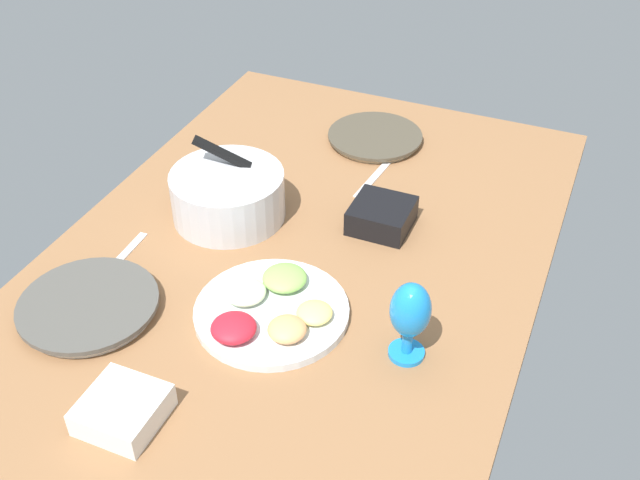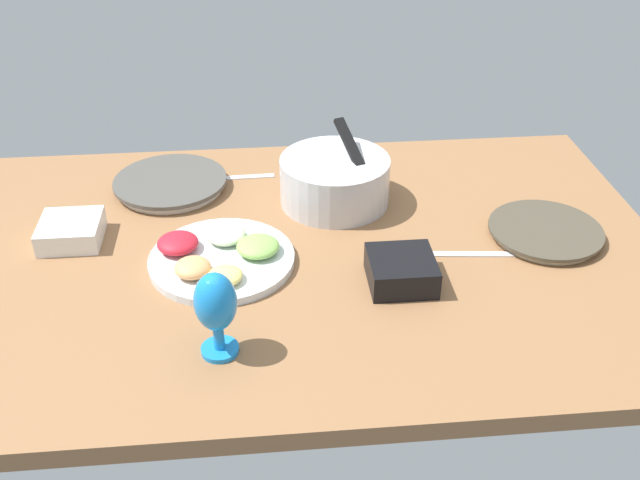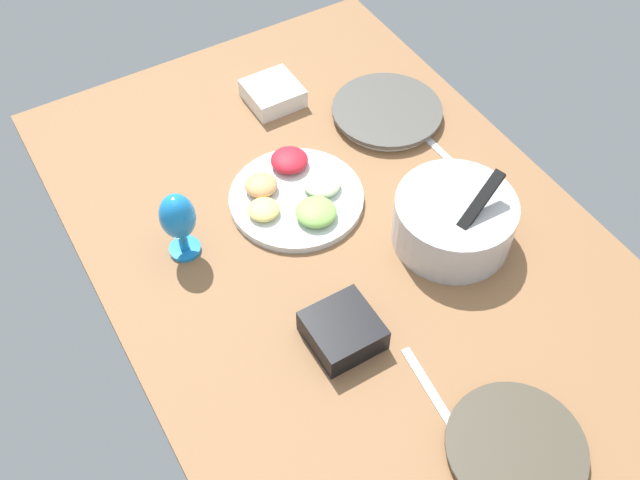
{
  "view_description": "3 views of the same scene",
  "coord_description": "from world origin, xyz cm",
  "px_view_note": "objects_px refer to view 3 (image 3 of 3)",
  "views": [
    {
      "loc": [
        -115.82,
        -55.48,
        104.97
      ],
      "look_at": [
        3.9,
        -4.82,
        4.1
      ],
      "focal_mm": 42.76,
      "sensor_mm": 36.0,
      "label": 1
    },
    {
      "loc": [
        -8.52,
        -131.54,
        88.83
      ],
      "look_at": [
        3.55,
        -2.62,
        4.1
      ],
      "focal_mm": 40.76,
      "sensor_mm": 36.0,
      "label": 2
    },
    {
      "loc": [
        81.88,
        -56.12,
        126.06
      ],
      "look_at": [
        -1.93,
        -6.35,
        4.1
      ],
      "focal_mm": 41.08,
      "sensor_mm": 36.0,
      "label": 3
    }
  ],
  "objects_px": {
    "dinner_plate_left": "(387,112)",
    "dinner_plate_right": "(516,448)",
    "mixing_bowl": "(454,219)",
    "hurricane_glass_blue": "(178,219)",
    "square_bowl_black": "(343,330)",
    "square_bowl_white": "(273,93)",
    "fruit_platter": "(296,194)"
  },
  "relations": [
    {
      "from": "dinner_plate_right",
      "to": "hurricane_glass_blue",
      "type": "height_order",
      "value": "hurricane_glass_blue"
    },
    {
      "from": "mixing_bowl",
      "to": "hurricane_glass_blue",
      "type": "relative_size",
      "value": 1.53
    },
    {
      "from": "dinner_plate_left",
      "to": "dinner_plate_right",
      "type": "bearing_deg",
      "value": -19.32
    },
    {
      "from": "mixing_bowl",
      "to": "hurricane_glass_blue",
      "type": "bearing_deg",
      "value": -117.12
    },
    {
      "from": "dinner_plate_right",
      "to": "hurricane_glass_blue",
      "type": "xyz_separation_m",
      "value": [
        -0.72,
        -0.32,
        0.09
      ]
    },
    {
      "from": "fruit_platter",
      "to": "square_bowl_black",
      "type": "bearing_deg",
      "value": -15.54
    },
    {
      "from": "square_bowl_black",
      "to": "square_bowl_white",
      "type": "distance_m",
      "value": 0.73
    },
    {
      "from": "hurricane_glass_blue",
      "to": "mixing_bowl",
      "type": "bearing_deg",
      "value": 62.88
    },
    {
      "from": "dinner_plate_left",
      "to": "hurricane_glass_blue",
      "type": "bearing_deg",
      "value": -77.65
    },
    {
      "from": "square_bowl_black",
      "to": "dinner_plate_right",
      "type": "bearing_deg",
      "value": 21.8
    },
    {
      "from": "dinner_plate_right",
      "to": "square_bowl_white",
      "type": "height_order",
      "value": "square_bowl_white"
    },
    {
      "from": "square_bowl_black",
      "to": "fruit_platter",
      "type": "bearing_deg",
      "value": 164.46
    },
    {
      "from": "dinner_plate_left",
      "to": "hurricane_glass_blue",
      "type": "relative_size",
      "value": 1.64
    },
    {
      "from": "mixing_bowl",
      "to": "fruit_platter",
      "type": "bearing_deg",
      "value": -138.72
    },
    {
      "from": "dinner_plate_left",
      "to": "dinner_plate_right",
      "type": "distance_m",
      "value": 0.91
    },
    {
      "from": "mixing_bowl",
      "to": "square_bowl_black",
      "type": "distance_m",
      "value": 0.36
    },
    {
      "from": "mixing_bowl",
      "to": "hurricane_glass_blue",
      "type": "height_order",
      "value": "mixing_bowl"
    },
    {
      "from": "dinner_plate_left",
      "to": "dinner_plate_right",
      "type": "xyz_separation_m",
      "value": [
        0.86,
        -0.3,
        -0.0
      ]
    },
    {
      "from": "mixing_bowl",
      "to": "fruit_platter",
      "type": "distance_m",
      "value": 0.36
    },
    {
      "from": "hurricane_glass_blue",
      "to": "dinner_plate_right",
      "type": "bearing_deg",
      "value": 23.96
    },
    {
      "from": "dinner_plate_left",
      "to": "square_bowl_black",
      "type": "relative_size",
      "value": 2.09
    },
    {
      "from": "dinner_plate_right",
      "to": "square_bowl_white",
      "type": "bearing_deg",
      "value": 175.67
    },
    {
      "from": "square_bowl_white",
      "to": "hurricane_glass_blue",
      "type": "bearing_deg",
      "value": -50.0
    },
    {
      "from": "square_bowl_black",
      "to": "square_bowl_white",
      "type": "bearing_deg",
      "value": 162.37
    },
    {
      "from": "fruit_platter",
      "to": "square_bowl_white",
      "type": "bearing_deg",
      "value": 160.09
    },
    {
      "from": "fruit_platter",
      "to": "hurricane_glass_blue",
      "type": "relative_size",
      "value": 1.81
    },
    {
      "from": "dinner_plate_right",
      "to": "mixing_bowl",
      "type": "distance_m",
      "value": 0.5
    },
    {
      "from": "hurricane_glass_blue",
      "to": "square_bowl_white",
      "type": "distance_m",
      "value": 0.53
    },
    {
      "from": "dinner_plate_right",
      "to": "hurricane_glass_blue",
      "type": "relative_size",
      "value": 1.48
    },
    {
      "from": "fruit_platter",
      "to": "square_bowl_white",
      "type": "height_order",
      "value": "fruit_platter"
    },
    {
      "from": "dinner_plate_left",
      "to": "square_bowl_white",
      "type": "height_order",
      "value": "square_bowl_white"
    },
    {
      "from": "dinner_plate_left",
      "to": "fruit_platter",
      "type": "distance_m",
      "value": 0.36
    }
  ]
}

